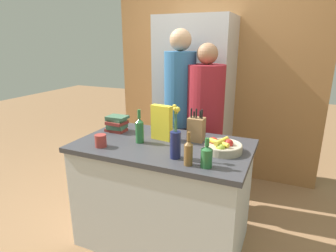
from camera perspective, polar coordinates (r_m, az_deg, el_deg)
ground_plane at (r=2.74m, az=-0.94°, el=-21.69°), size 14.00×14.00×0.00m
kitchen_island at (r=2.48m, az=-0.99°, el=-13.42°), size 1.41×0.83×0.91m
back_wall_wood at (r=3.66m, az=9.45°, el=10.24°), size 2.61×0.12×2.60m
refrigerator at (r=3.40m, az=5.41°, el=4.61°), size 0.84×0.63×1.98m
fruit_bowl at (r=2.15m, az=11.07°, el=-4.10°), size 0.28×0.28×0.10m
knife_block at (r=2.33m, az=5.78°, el=-0.61°), size 0.13×0.11×0.28m
flower_vase at (r=1.97m, az=1.52°, el=-3.13°), size 0.08×0.08×0.39m
cereal_box at (r=2.34m, az=-1.29°, el=0.67°), size 0.19×0.08×0.29m
coffee_mug at (r=2.27m, az=-13.55°, el=-2.90°), size 0.12×0.10×0.10m
book_stack at (r=2.62m, az=-10.37°, el=0.47°), size 0.19×0.16×0.14m
bottle_oil at (r=1.87m, az=4.16°, el=-5.33°), size 0.06×0.06×0.23m
bottle_vinegar at (r=2.29m, az=-5.81°, el=-0.76°), size 0.07×0.07×0.28m
bottle_wine at (r=1.86m, az=7.84°, el=-6.02°), size 0.08×0.08×0.20m
person_at_sink at (r=2.88m, az=2.40°, el=3.50°), size 0.32×0.32×1.83m
person_in_blue at (r=2.81m, az=7.50°, el=1.06°), size 0.36×0.36×1.69m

